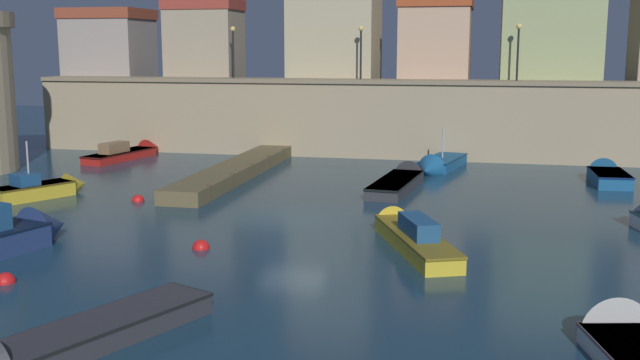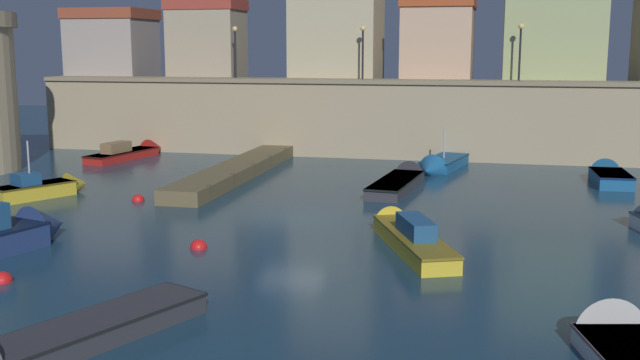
% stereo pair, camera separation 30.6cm
% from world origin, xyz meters
% --- Properties ---
extents(ground_plane, '(98.78, 98.78, 0.00)m').
position_xyz_m(ground_plane, '(0.00, 0.00, 0.00)').
color(ground_plane, '#19384C').
extents(quay_wall, '(42.05, 2.46, 4.69)m').
position_xyz_m(quay_wall, '(0.00, 17.54, 2.36)').
color(quay_wall, tan).
rests_on(quay_wall, ground).
extents(old_town_backdrop, '(42.16, 5.99, 9.51)m').
position_xyz_m(old_town_backdrop, '(2.54, 20.97, 8.12)').
color(old_town_backdrop, '#A6998F').
rests_on(old_town_backdrop, ground).
extents(pier_dock, '(1.95, 15.38, 0.70)m').
position_xyz_m(pier_dock, '(-5.31, 8.77, 0.33)').
color(pier_dock, brown).
rests_on(pier_dock, ground).
extents(quay_lamp_0, '(0.32, 0.32, 3.18)m').
position_xyz_m(quay_lamp_0, '(-8.33, 17.54, 6.83)').
color(quay_lamp_0, black).
rests_on(quay_lamp_0, quay_wall).
extents(quay_lamp_1, '(0.32, 0.32, 3.17)m').
position_xyz_m(quay_lamp_1, '(-0.28, 17.54, 6.83)').
color(quay_lamp_1, black).
rests_on(quay_lamp_1, quay_wall).
extents(quay_lamp_2, '(0.32, 0.32, 3.24)m').
position_xyz_m(quay_lamp_2, '(8.85, 17.54, 6.86)').
color(quay_lamp_2, black).
rests_on(quay_lamp_2, quay_wall).
extents(moored_boat_1, '(2.74, 5.90, 2.73)m').
position_xyz_m(moored_boat_1, '(4.74, 13.08, 0.30)').
color(moored_boat_1, '#195689').
rests_on(moored_boat_1, ground).
extents(moored_boat_3, '(3.95, 7.23, 1.46)m').
position_xyz_m(moored_boat_3, '(4.77, -2.77, 0.38)').
color(moored_boat_3, gold).
rests_on(moored_boat_3, ground).
extents(moored_boat_4, '(2.76, 5.02, 1.67)m').
position_xyz_m(moored_boat_4, '(10.47, -11.27, 0.25)').
color(moored_boat_4, silver).
rests_on(moored_boat_4, ground).
extents(moored_boat_5, '(3.13, 4.43, 2.85)m').
position_xyz_m(moored_boat_5, '(-11.92, 1.85, 0.41)').
color(moored_boat_5, gold).
rests_on(moored_boat_5, ground).
extents(moored_boat_6, '(2.25, 7.33, 1.44)m').
position_xyz_m(moored_boat_6, '(3.34, 8.08, 0.29)').
color(moored_boat_6, '#333338').
rests_on(moored_boat_6, ground).
extents(moored_boat_7, '(1.74, 4.45, 1.50)m').
position_xyz_m(moored_boat_7, '(13.16, 11.36, 0.33)').
color(moored_boat_7, '#195689').
rests_on(moored_boat_7, ground).
extents(moored_boat_8, '(2.68, 6.78, 1.53)m').
position_xyz_m(moored_boat_8, '(-13.75, 13.94, 0.33)').
color(moored_boat_8, red).
rests_on(moored_boat_8, ground).
extents(moored_boat_9, '(4.11, 6.88, 1.41)m').
position_xyz_m(moored_boat_9, '(-1.62, -14.00, 0.28)').
color(moored_boat_9, '#333338').
rests_on(moored_boat_9, ground).
extents(mooring_buoy_0, '(0.56, 0.56, 0.56)m').
position_xyz_m(mooring_buoy_0, '(-7.46, 1.92, 0.00)').
color(mooring_buoy_0, red).
rests_on(mooring_buoy_0, ground).
extents(mooring_buoy_1, '(0.59, 0.59, 0.59)m').
position_xyz_m(mooring_buoy_1, '(-1.89, -4.89, 0.00)').
color(mooring_buoy_1, red).
rests_on(mooring_buoy_1, ground).
extents(mooring_buoy_2, '(0.58, 0.58, 0.58)m').
position_xyz_m(mooring_buoy_2, '(-5.98, -9.56, 0.00)').
color(mooring_buoy_2, red).
rests_on(mooring_buoy_2, ground).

